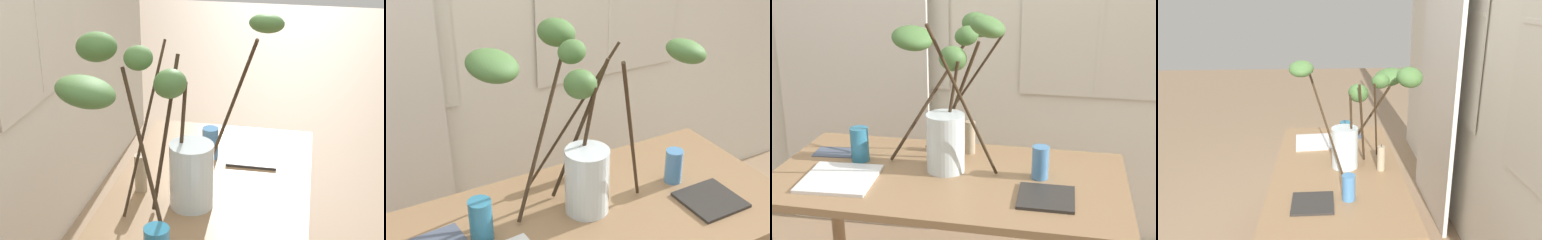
% 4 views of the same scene
% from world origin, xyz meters
% --- Properties ---
extents(curtain_sheer_side, '(0.88, 0.03, 2.40)m').
position_xyz_m(curtain_sheer_side, '(-0.73, 0.80, 1.20)').
color(curtain_sheer_side, silver).
rests_on(curtain_sheer_side, ground).
extents(dining_table, '(1.43, 0.74, 0.74)m').
position_xyz_m(dining_table, '(0.00, 0.00, 0.62)').
color(dining_table, '#93704C').
rests_on(dining_table, ground).
extents(vase_with_branches, '(0.64, 0.75, 0.69)m').
position_xyz_m(vase_with_branches, '(-0.03, 0.15, 1.06)').
color(vase_with_branches, silver).
rests_on(vase_with_branches, dining_table).
extents(drinking_glass_blue_left, '(0.08, 0.08, 0.15)m').
position_xyz_m(drinking_glass_blue_left, '(-0.40, 0.07, 0.81)').
color(drinking_glass_blue_left, teal).
rests_on(drinking_glass_blue_left, dining_table).
extents(drinking_glass_blue_right, '(0.07, 0.07, 0.13)m').
position_xyz_m(drinking_glass_blue_right, '(0.37, 0.05, 0.80)').
color(drinking_glass_blue_right, '#4C84BC').
rests_on(drinking_glass_blue_right, dining_table).
extents(plate_square_left, '(0.30, 0.30, 0.01)m').
position_xyz_m(plate_square_left, '(-0.40, -0.13, 0.74)').
color(plate_square_left, white).
rests_on(plate_square_left, dining_table).
extents(plate_square_right, '(0.21, 0.21, 0.01)m').
position_xyz_m(plate_square_right, '(0.40, -0.13, 0.74)').
color(plate_square_right, '#2D2B28').
rests_on(plate_square_right, dining_table).
extents(napkin_folded, '(0.19, 0.13, 0.00)m').
position_xyz_m(napkin_folded, '(-0.54, 0.13, 0.74)').
color(napkin_folded, '#4C566B').
rests_on(napkin_folded, dining_table).
extents(pillar_candle, '(0.05, 0.05, 0.16)m').
position_xyz_m(pillar_candle, '(0.05, 0.25, 0.81)').
color(pillar_candle, tan).
rests_on(pillar_candle, dining_table).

